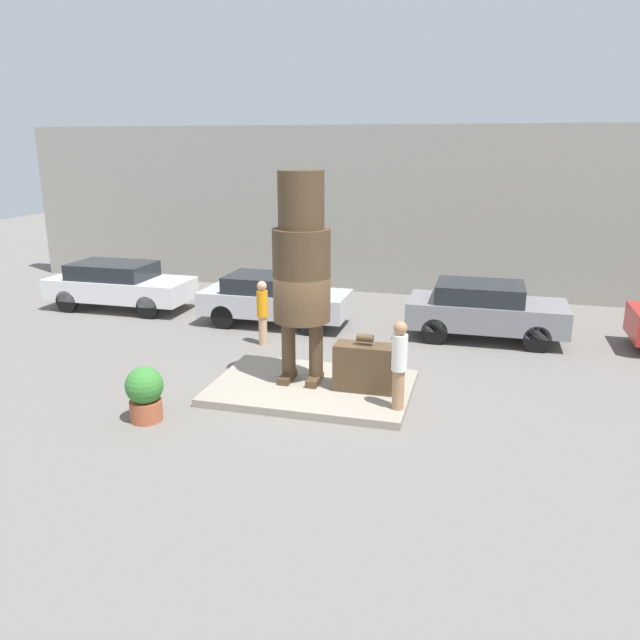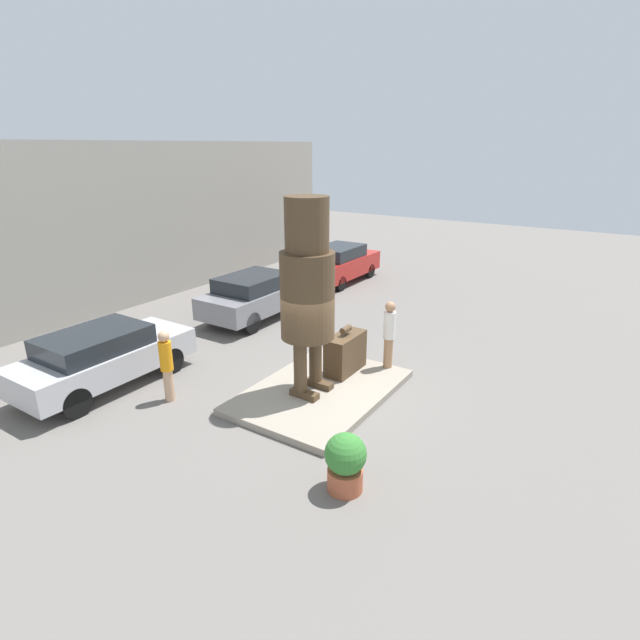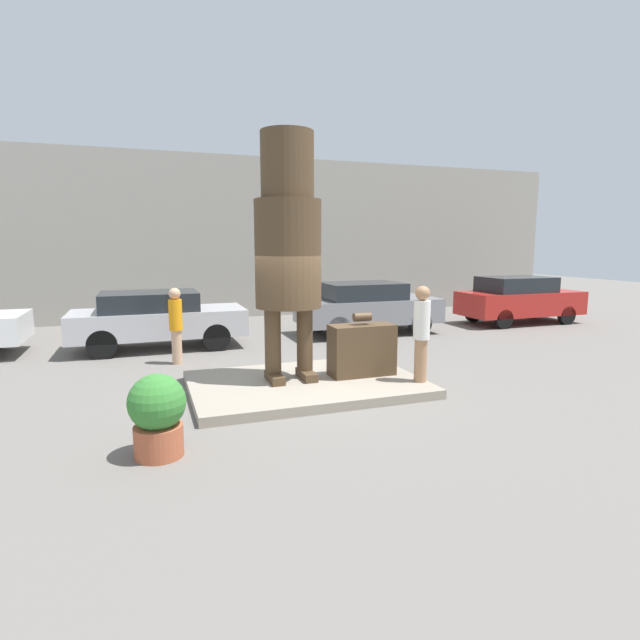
{
  "view_description": "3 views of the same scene",
  "coord_description": "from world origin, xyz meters",
  "views": [
    {
      "loc": [
        3.45,
        -12.15,
        5.2
      ],
      "look_at": [
        0.22,
        -0.13,
        1.67
      ],
      "focal_mm": 35.0,
      "sensor_mm": 36.0,
      "label": 1
    },
    {
      "loc": [
        -9.02,
        -5.81,
        5.69
      ],
      "look_at": [
        0.11,
        0.1,
        1.85
      ],
      "focal_mm": 28.0,
      "sensor_mm": 36.0,
      "label": 2
    },
    {
      "loc": [
        -2.79,
        -8.7,
        2.73
      ],
      "look_at": [
        0.24,
        -0.12,
        1.32
      ],
      "focal_mm": 28.0,
      "sensor_mm": 36.0,
      "label": 3
    }
  ],
  "objects": [
    {
      "name": "parked_car_silver",
      "position": [
        -2.51,
        4.74,
        0.81
      ],
      "size": [
        4.33,
        1.77,
        1.49
      ],
      "color": "#B7B7BC",
      "rests_on": "ground_plane"
    },
    {
      "name": "statue_figure",
      "position": [
        -0.27,
        0.18,
        2.81
      ],
      "size": [
        1.22,
        1.22,
        4.52
      ],
      "color": "#4C3823",
      "rests_on": "pedestal"
    },
    {
      "name": "planter_pot",
      "position": [
        -2.71,
        -2.25,
        0.57
      ],
      "size": [
        0.73,
        0.73,
        1.09
      ],
      "color": "#AD5638",
      "rests_on": "ground_plane"
    },
    {
      "name": "parked_car_red",
      "position": [
        9.26,
        4.98,
        0.84
      ],
      "size": [
        4.18,
        1.73,
        1.6
      ],
      "color": "#B2231E",
      "rests_on": "ground_plane"
    },
    {
      "name": "tourist",
      "position": [
        1.98,
        -0.8,
        1.15
      ],
      "size": [
        0.3,
        0.3,
        1.79
      ],
      "color": "#A87A56",
      "rests_on": "pedestal"
    },
    {
      "name": "building_backdrop",
      "position": [
        0.0,
        9.87,
        2.91
      ],
      "size": [
        28.0,
        0.6,
        5.82
      ],
      "color": "gray",
      "rests_on": "ground_plane"
    },
    {
      "name": "pedestal",
      "position": [
        0.0,
        0.0,
        0.08
      ],
      "size": [
        4.27,
        2.92,
        0.17
      ],
      "color": "gray",
      "rests_on": "ground_plane"
    },
    {
      "name": "giant_suitcase",
      "position": [
        1.15,
        0.0,
        0.67
      ],
      "size": [
        1.26,
        0.56,
        1.23
      ],
      "color": "#4C3823",
      "rests_on": "pedestal"
    },
    {
      "name": "parked_car_grey",
      "position": [
        3.52,
        4.91,
        0.84
      ],
      "size": [
        4.22,
        1.86,
        1.55
      ],
      "color": "gray",
      "rests_on": "ground_plane"
    },
    {
      "name": "worker_hivis",
      "position": [
        -2.16,
        2.83,
        0.95
      ],
      "size": [
        0.3,
        0.3,
        1.74
      ],
      "color": "tan",
      "rests_on": "ground_plane"
    },
    {
      "name": "ground_plane",
      "position": [
        0.0,
        0.0,
        0.0
      ],
      "size": [
        60.0,
        60.0,
        0.0
      ],
      "primitive_type": "plane",
      "color": "slate"
    }
  ]
}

